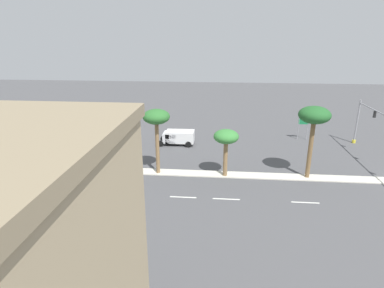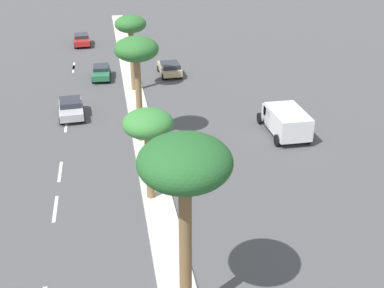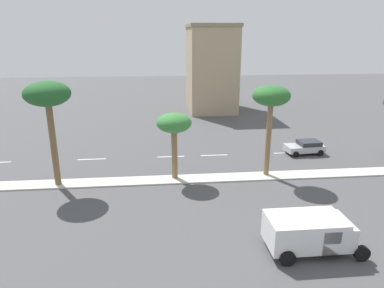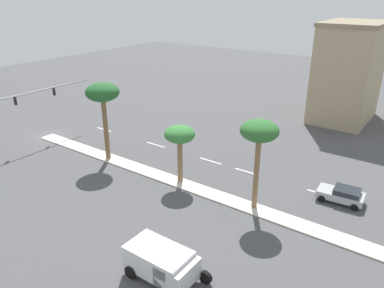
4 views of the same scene
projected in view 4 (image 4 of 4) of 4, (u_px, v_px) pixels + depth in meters
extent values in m
plane|color=#4C4C4F|center=(261.00, 212.00, 31.88)|extent=(160.00, 160.00, 0.00)
cube|color=beige|center=(369.00, 249.00, 27.21)|extent=(1.80, 77.85, 0.12)
cube|color=silver|center=(104.00, 129.00, 50.56)|extent=(0.20, 2.80, 0.01)
cube|color=silver|center=(156.00, 145.00, 45.60)|extent=(0.20, 2.80, 0.01)
cube|color=silver|center=(211.00, 161.00, 41.31)|extent=(0.20, 2.80, 0.01)
cube|color=silver|center=(247.00, 172.00, 38.89)|extent=(0.20, 2.80, 0.01)
cube|color=silver|center=(322.00, 194.00, 34.68)|extent=(0.20, 2.80, 0.01)
cylinder|color=gray|center=(14.00, 96.00, 42.20)|extent=(20.52, 0.16, 0.16)
cube|color=black|center=(15.00, 101.00, 42.41)|extent=(0.20, 0.32, 0.90)
sphere|color=#19D83F|center=(15.00, 103.00, 42.59)|extent=(0.18, 0.18, 0.18)
cube|color=black|center=(54.00, 92.00, 46.26)|extent=(0.20, 0.32, 0.90)
sphere|color=#19D83F|center=(54.00, 94.00, 46.44)|extent=(0.18, 0.18, 0.18)
cube|color=tan|center=(348.00, 74.00, 52.20)|extent=(10.76, 7.29, 13.14)
cube|color=gray|center=(356.00, 23.00, 49.58)|extent=(11.06, 7.59, 0.50)
cylinder|color=brown|center=(106.00, 129.00, 40.45)|extent=(0.51, 0.51, 6.93)
ellipsoid|color=#235B28|center=(102.00, 92.00, 38.88)|extent=(3.55, 3.55, 1.95)
cylinder|color=olive|center=(180.00, 160.00, 36.06)|extent=(0.51, 0.51, 4.38)
ellipsoid|color=#387F38|center=(180.00, 134.00, 35.03)|extent=(2.93, 2.93, 1.61)
cylinder|color=olive|center=(256.00, 173.00, 31.23)|extent=(0.45, 0.45, 6.49)
ellipsoid|color=#2D6B2D|center=(260.00, 131.00, 29.77)|extent=(3.15, 3.15, 1.73)
cube|color=#B2B2B7|center=(340.00, 195.00, 33.24)|extent=(2.21, 4.05, 0.63)
cube|color=#262B33|center=(347.00, 191.00, 32.80)|extent=(1.89, 2.27, 0.44)
cylinder|color=black|center=(322.00, 199.00, 33.30)|extent=(0.27, 0.65, 0.64)
cylinder|color=black|center=(327.00, 190.00, 34.75)|extent=(0.27, 0.65, 0.64)
cylinder|color=black|center=(354.00, 207.00, 31.98)|extent=(0.27, 0.65, 0.64)
cylinder|color=black|center=(358.00, 198.00, 33.43)|extent=(0.27, 0.65, 0.64)
cube|color=silver|center=(178.00, 271.00, 23.53)|extent=(2.46, 2.01, 1.43)
cube|color=silver|center=(159.00, 260.00, 24.32)|extent=(2.46, 4.27, 1.70)
cylinder|color=black|center=(205.00, 277.00, 24.03)|extent=(0.28, 0.90, 0.90)
cylinder|color=black|center=(155.00, 252.00, 26.31)|extent=(0.28, 0.90, 0.90)
cylinder|color=black|center=(131.00, 272.00, 24.46)|extent=(0.28, 0.90, 0.90)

